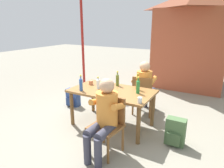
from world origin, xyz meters
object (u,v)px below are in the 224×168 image
object	(u,v)px
chair_near_right	(109,122)
bottle_amber	(138,83)
person_in_plaid_shirt	(145,85)
table_knife	(111,87)
chair_far_right	(143,93)
backpack_by_near_side	(175,132)
person_in_white_shirt	(104,114)
bottle_clear	(98,84)
backpack_by_far_side	(73,98)
bottle_green	(138,86)
cup_terracotta	(91,83)
lamp_post	(81,13)
cup_glass	(140,100)
dining_table	(112,95)
bottle_olive	(117,79)
bottle_blue	(81,84)
brick_kiosk	(192,37)

from	to	relation	value
chair_near_right	bottle_amber	size ratio (longest dim) A/B	2.73
person_in_plaid_shirt	table_knife	bearing A→B (deg)	-123.28
chair_far_right	backpack_by_near_side	size ratio (longest dim) A/B	1.89
person_in_white_shirt	bottle_amber	world-z (taller)	person_in_white_shirt
bottle_clear	backpack_by_far_side	size ratio (longest dim) A/B	0.57
chair_near_right	bottle_green	size ratio (longest dim) A/B	2.83
chair_far_right	person_in_plaid_shirt	size ratio (longest dim) A/B	0.74
cup_terracotta	lamp_post	size ratio (longest dim) A/B	0.03
cup_glass	dining_table	bearing A→B (deg)	153.75
person_in_plaid_shirt	lamp_post	size ratio (longest dim) A/B	0.37
chair_far_right	person_in_white_shirt	distance (m)	1.60
table_knife	lamp_post	xyz separation A→B (m)	(-2.14, 1.94, 1.50)
bottle_green	backpack_by_near_side	size ratio (longest dim) A/B	0.67
dining_table	bottle_clear	size ratio (longest dim) A/B	6.57
cup_glass	backpack_by_near_side	bearing A→B (deg)	25.48
bottle_olive	cup_glass	size ratio (longest dim) A/B	3.20
chair_far_right	backpack_by_far_side	xyz separation A→B (m)	(-1.65, -0.36, -0.29)
table_knife	dining_table	bearing A→B (deg)	-53.60
cup_glass	backpack_by_near_side	distance (m)	0.81
dining_table	bottle_blue	distance (m)	0.62
bottle_clear	bottle_green	world-z (taller)	bottle_green
person_in_plaid_shirt	backpack_by_near_side	distance (m)	1.36
bottle_green	brick_kiosk	bearing A→B (deg)	84.93
bottle_olive	lamp_post	xyz separation A→B (m)	(-2.20, 1.79, 1.37)
dining_table	cup_glass	distance (m)	0.79
person_in_plaid_shirt	bottle_clear	size ratio (longest dim) A/B	5.00
chair_far_right	person_in_white_shirt	bearing A→B (deg)	-90.18
bottle_olive	brick_kiosk	world-z (taller)	brick_kiosk
chair_near_right	chair_far_right	bearing A→B (deg)	90.17
bottle_blue	bottle_clear	distance (m)	0.33
backpack_by_near_side	brick_kiosk	bearing A→B (deg)	96.47
person_in_white_shirt	bottle_olive	distance (m)	1.23
bottle_blue	lamp_post	bearing A→B (deg)	126.31
backpack_by_far_side	bottle_green	bearing A→B (deg)	-9.78
dining_table	bottle_amber	distance (m)	0.53
table_knife	brick_kiosk	bearing A→B (deg)	75.32
chair_far_right	cup_glass	world-z (taller)	chair_far_right
backpack_by_far_side	dining_table	bearing A→B (deg)	-16.35
bottle_green	cup_glass	size ratio (longest dim) A/B	3.30
chair_near_right	cup_terracotta	world-z (taller)	chair_near_right
chair_near_right	cup_terracotta	size ratio (longest dim) A/B	10.30
cup_terracotta	chair_near_right	bearing A→B (deg)	-42.81
bottle_olive	person_in_plaid_shirt	bearing A→B (deg)	54.25
bottle_clear	brick_kiosk	xyz separation A→B (m)	(1.08, 3.71, 0.69)
bottle_green	bottle_olive	distance (m)	0.58
bottle_green	bottle_clear	bearing A→B (deg)	-170.78
bottle_blue	chair_far_right	bearing A→B (deg)	51.50
bottle_clear	bottle_olive	distance (m)	0.42
person_in_plaid_shirt	cup_terracotta	xyz separation A→B (m)	(-0.90, -0.75, 0.11)
bottle_amber	cup_terracotta	bearing A→B (deg)	-170.20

